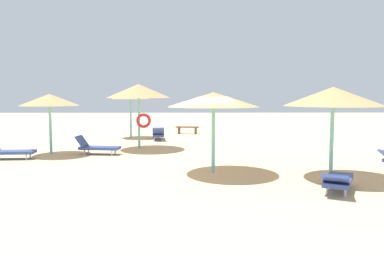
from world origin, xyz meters
name	(u,v)px	position (x,y,z in m)	size (l,w,h in m)	color
ground_plane	(193,172)	(0.00, 0.00, 0.00)	(80.00, 80.00, 0.00)	#D1B284
parasol_0	(49,100)	(-6.06, 3.78, 2.33)	(2.46, 2.46, 2.59)	#6BC6BC
parasol_2	(139,92)	(-2.47, 5.40, 2.70)	(3.01, 3.01, 3.05)	#6BC6BC
parasol_3	(333,97)	(4.26, -0.83, 2.50)	(2.99, 2.99, 2.80)	#6BC6BC
parasol_4	(130,95)	(-3.57, 10.06, 2.54)	(2.24, 2.24, 2.81)	#6BC6BC
parasol_5	(213,100)	(0.66, -0.05, 2.40)	(2.98, 2.98, 2.64)	#6BC6BC
lounger_0	(9,151)	(-7.30, 2.59, 0.32)	(1.94, 0.79, 0.71)	#33478C
lounger_2	(97,147)	(-4.09, 3.74, 0.33)	(1.91, 0.87, 0.81)	#33478C
lounger_3	(338,180)	(3.81, -2.52, 0.31)	(1.46, 1.99, 0.63)	#33478C
lounger_4	(158,134)	(-1.84, 8.90, 0.32)	(0.80, 1.91, 0.78)	#33478C
bench_0	(187,129)	(-0.18, 12.05, 0.35)	(1.54, 0.63, 0.49)	brown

